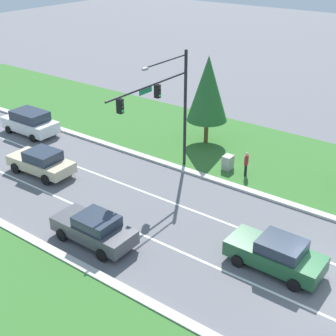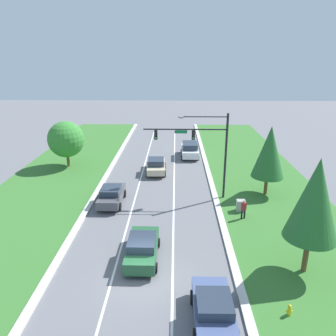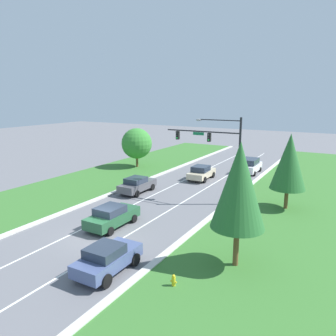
# 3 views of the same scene
# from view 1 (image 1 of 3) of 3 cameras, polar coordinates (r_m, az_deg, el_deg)

# --- Properties ---
(ground_plane) EXTENTS (160.00, 160.00, 0.00)m
(ground_plane) POSITION_cam_1_polar(r_m,az_deg,el_deg) (23.02, 17.25, -13.03)
(ground_plane) COLOR slate
(lane_stripe_inner_left) EXTENTS (0.14, 81.00, 0.01)m
(lane_stripe_inner_left) POSITION_cam_1_polar(r_m,az_deg,el_deg) (21.69, 15.49, -15.62)
(lane_stripe_inner_left) COLOR white
(lane_stripe_inner_left) RESTS_ON ground_plane
(lane_stripe_inner_right) EXTENTS (0.14, 81.00, 0.01)m
(lane_stripe_inner_right) POSITION_cam_1_polar(r_m,az_deg,el_deg) (24.41, 18.77, -10.71)
(lane_stripe_inner_right) COLOR white
(lane_stripe_inner_right) RESTS_ON ground_plane
(traffic_signal_mast) EXTENTS (7.40, 0.41, 7.89)m
(traffic_signal_mast) POSITION_cam_1_polar(r_m,az_deg,el_deg) (28.61, -0.25, 8.35)
(traffic_signal_mast) COLOR black
(traffic_signal_mast) RESTS_ON ground_plane
(champagne_sedan) EXTENTS (2.29, 4.73, 1.66)m
(champagne_sedan) POSITION_cam_1_polar(r_m,az_deg,el_deg) (31.76, -15.17, 0.73)
(champagne_sedan) COLOR beige
(champagne_sedan) RESTS_ON ground_plane
(graphite_sedan) EXTENTS (2.05, 4.56, 1.62)m
(graphite_sedan) POSITION_cam_1_polar(r_m,az_deg,el_deg) (24.26, -8.97, -7.29)
(graphite_sedan) COLOR #4C4C51
(graphite_sedan) RESTS_ON ground_plane
(forest_sedan) EXTENTS (2.13, 4.59, 1.65)m
(forest_sedan) POSITION_cam_1_polar(r_m,az_deg,el_deg) (22.83, 13.05, -10.15)
(forest_sedan) COLOR #235633
(forest_sedan) RESTS_ON ground_plane
(white_suv) EXTENTS (2.29, 4.74, 1.88)m
(white_suv) POSITION_cam_1_polar(r_m,az_deg,el_deg) (38.50, -16.46, 5.39)
(white_suv) COLOR white
(white_suv) RESTS_ON ground_plane
(utility_cabinet) EXTENTS (0.70, 0.60, 1.05)m
(utility_cabinet) POSITION_cam_1_polar(r_m,az_deg,el_deg) (31.48, 7.30, 0.62)
(utility_cabinet) COLOR #9E9E99
(utility_cabinet) RESTS_ON ground_plane
(pedestrian) EXTENTS (0.43, 0.33, 1.69)m
(pedestrian) POSITION_cam_1_polar(r_m,az_deg,el_deg) (30.70, 9.51, 0.60)
(pedestrian) COLOR black
(pedestrian) RESTS_ON ground_plane
(conifer_near_right_tree) EXTENTS (3.00, 3.00, 6.65)m
(conifer_near_right_tree) POSITION_cam_1_polar(r_m,az_deg,el_deg) (34.25, 4.88, 9.60)
(conifer_near_right_tree) COLOR brown
(conifer_near_right_tree) RESTS_ON ground_plane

